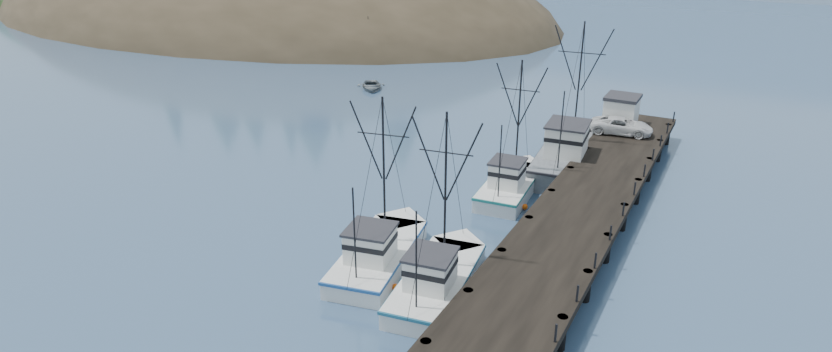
{
  "coord_description": "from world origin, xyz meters",
  "views": [
    {
      "loc": [
        22.93,
        -26.62,
        21.18
      ],
      "look_at": [
        2.02,
        12.61,
        2.5
      ],
      "focal_mm": 28.0,
      "sensor_mm": 36.0,
      "label": 1
    }
  ],
  "objects_px": {
    "trawler_mid": "(380,252)",
    "work_vessel": "(569,153)",
    "motorboat": "(371,89)",
    "trawler_far": "(511,183)",
    "pier": "(587,201)",
    "pier_shed": "(621,110)",
    "trawler_near": "(439,278)",
    "pickup_truck": "(622,126)"
  },
  "relations": [
    {
      "from": "trawler_mid",
      "to": "work_vessel",
      "type": "relative_size",
      "value": 0.74
    },
    {
      "from": "motorboat",
      "to": "trawler_far",
      "type": "bearing_deg",
      "value": -72.14
    },
    {
      "from": "pier",
      "to": "trawler_mid",
      "type": "height_order",
      "value": "trawler_mid"
    },
    {
      "from": "trawler_mid",
      "to": "pier_shed",
      "type": "distance_m",
      "value": 31.06
    },
    {
      "from": "trawler_far",
      "to": "trawler_mid",
      "type": "bearing_deg",
      "value": -103.89
    },
    {
      "from": "motorboat",
      "to": "trawler_near",
      "type": "bearing_deg",
      "value": -86.14
    },
    {
      "from": "trawler_mid",
      "to": "pier_shed",
      "type": "height_order",
      "value": "trawler_mid"
    },
    {
      "from": "work_vessel",
      "to": "trawler_far",
      "type": "bearing_deg",
      "value": -107.54
    },
    {
      "from": "pier_shed",
      "to": "pickup_truck",
      "type": "xyz_separation_m",
      "value": [
        0.66,
        -2.68,
        -0.66
      ]
    },
    {
      "from": "trawler_near",
      "to": "work_vessel",
      "type": "bearing_deg",
      "value": 86.74
    },
    {
      "from": "work_vessel",
      "to": "pier_shed",
      "type": "xyz_separation_m",
      "value": [
        2.55,
        7.78,
        2.19
      ]
    },
    {
      "from": "trawler_far",
      "to": "motorboat",
      "type": "xyz_separation_m",
      "value": [
        -26.34,
        21.58,
        -0.82
      ]
    },
    {
      "from": "trawler_near",
      "to": "motorboat",
      "type": "bearing_deg",
      "value": 126.68
    },
    {
      "from": "trawler_far",
      "to": "pickup_truck",
      "type": "xyz_separation_m",
      "value": [
        5.65,
        12.81,
        1.93
      ]
    },
    {
      "from": "trawler_mid",
      "to": "motorboat",
      "type": "relative_size",
      "value": 2.25
    },
    {
      "from": "trawler_near",
      "to": "trawler_mid",
      "type": "distance_m",
      "value": 4.77
    },
    {
      "from": "trawler_mid",
      "to": "work_vessel",
      "type": "bearing_deg",
      "value": 74.81
    },
    {
      "from": "work_vessel",
      "to": "trawler_mid",
      "type": "bearing_deg",
      "value": -105.19
    },
    {
      "from": "trawler_far",
      "to": "motorboat",
      "type": "bearing_deg",
      "value": 140.67
    },
    {
      "from": "trawler_far",
      "to": "trawler_near",
      "type": "bearing_deg",
      "value": -85.8
    },
    {
      "from": "pier",
      "to": "pickup_truck",
      "type": "bearing_deg",
      "value": 93.16
    },
    {
      "from": "pier_shed",
      "to": "pickup_truck",
      "type": "distance_m",
      "value": 2.84
    },
    {
      "from": "pier",
      "to": "trawler_far",
      "type": "distance_m",
      "value": 6.95
    },
    {
      "from": "pier_shed",
      "to": "motorboat",
      "type": "relative_size",
      "value": 0.64
    },
    {
      "from": "trawler_near",
      "to": "pier_shed",
      "type": "bearing_deg",
      "value": 82.84
    },
    {
      "from": "pier",
      "to": "pickup_truck",
      "type": "xyz_separation_m",
      "value": [
        -0.84,
        15.14,
        1.06
      ]
    },
    {
      "from": "pier_shed",
      "to": "trawler_far",
      "type": "bearing_deg",
      "value": -107.86
    },
    {
      "from": "trawler_mid",
      "to": "motorboat",
      "type": "distance_m",
      "value": 42.5
    },
    {
      "from": "trawler_mid",
      "to": "trawler_far",
      "type": "bearing_deg",
      "value": 76.11
    },
    {
      "from": "trawler_near",
      "to": "pier_shed",
      "type": "relative_size",
      "value": 3.47
    },
    {
      "from": "pier_shed",
      "to": "pickup_truck",
      "type": "bearing_deg",
      "value": -76.08
    },
    {
      "from": "pier",
      "to": "pickup_truck",
      "type": "distance_m",
      "value": 15.2
    },
    {
      "from": "work_vessel",
      "to": "pier_shed",
      "type": "distance_m",
      "value": 8.48
    },
    {
      "from": "trawler_far",
      "to": "work_vessel",
      "type": "xyz_separation_m",
      "value": [
        2.44,
        7.71,
        0.41
      ]
    },
    {
      "from": "pier",
      "to": "trawler_mid",
      "type": "bearing_deg",
      "value": -130.02
    },
    {
      "from": "trawler_far",
      "to": "pier_shed",
      "type": "distance_m",
      "value": 16.48
    },
    {
      "from": "trawler_mid",
      "to": "pickup_truck",
      "type": "bearing_deg",
      "value": 71.27
    },
    {
      "from": "trawler_mid",
      "to": "motorboat",
      "type": "xyz_separation_m",
      "value": [
        -22.81,
        35.84,
        -0.82
      ]
    },
    {
      "from": "trawler_mid",
      "to": "work_vessel",
      "type": "height_order",
      "value": "work_vessel"
    },
    {
      "from": "motorboat",
      "to": "pickup_truck",
      "type": "bearing_deg",
      "value": -48.15
    },
    {
      "from": "trawler_mid",
      "to": "trawler_far",
      "type": "relative_size",
      "value": 1.04
    },
    {
      "from": "pier",
      "to": "trawler_far",
      "type": "bearing_deg",
      "value": 160.22
    }
  ]
}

